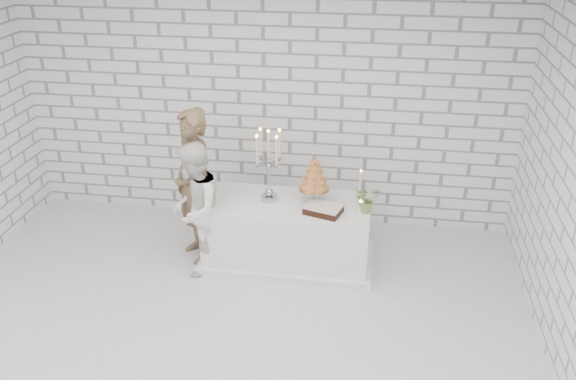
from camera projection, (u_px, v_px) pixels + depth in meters
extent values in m
cube|color=silver|center=(218.00, 340.00, 5.62)|extent=(6.00, 5.00, 0.01)
cube|color=white|center=(196.00, 12.00, 4.30)|extent=(6.00, 5.00, 0.01)
cube|color=white|center=(264.00, 104.00, 7.18)|extent=(6.00, 0.01, 3.00)
cube|color=white|center=(288.00, 232.00, 6.68)|extent=(1.80, 0.80, 0.75)
imported|color=brown|center=(194.00, 187.00, 6.55)|extent=(0.74, 0.77, 1.77)
imported|color=white|center=(195.00, 209.00, 6.38)|extent=(0.61, 0.76, 1.49)
cube|color=black|center=(323.00, 210.00, 6.28)|extent=(0.43, 0.36, 0.08)
cylinder|color=white|center=(360.00, 207.00, 6.29)|extent=(0.09, 0.09, 0.12)
cylinder|color=beige|center=(360.00, 185.00, 6.53)|extent=(0.08, 0.08, 0.32)
imported|color=#4C743E|center=(366.00, 199.00, 6.26)|extent=(0.34, 0.32, 0.30)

